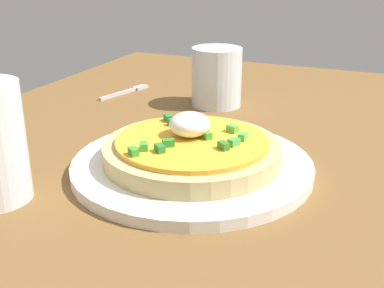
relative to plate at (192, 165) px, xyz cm
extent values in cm
cube|color=brown|center=(-6.52, 4.28, -2.28)|extent=(104.47, 89.07, 3.29)
cylinder|color=white|center=(0.00, 0.00, 0.00)|extent=(27.48, 27.48, 1.27)
cylinder|color=tan|center=(0.00, 0.00, 1.67)|extent=(20.19, 20.19, 2.07)
cylinder|color=gold|center=(0.00, 0.00, 2.97)|extent=(17.28, 17.28, 0.53)
ellipsoid|color=white|center=(-0.91, -0.67, 4.61)|extent=(4.73, 4.73, 2.76)
cube|color=#2D8E29|center=(3.04, -1.48, 3.63)|extent=(1.39, 1.51, 0.80)
cube|color=#52BC49|center=(-2.03, 5.31, 3.63)|extent=(1.31, 0.85, 0.80)
cube|color=#238938|center=(-4.55, -5.17, 3.63)|extent=(1.45, 1.49, 0.80)
cube|color=green|center=(0.02, 4.94, 3.63)|extent=(1.49, 1.22, 0.80)
cube|color=#2D7E30|center=(4.77, -1.64, 3.63)|extent=(1.44, 1.49, 0.80)
cube|color=#50B24A|center=(-4.76, -1.24, 3.63)|extent=(1.34, 1.51, 0.80)
cube|color=#377B28|center=(1.42, 3.79, 3.63)|extent=(1.39, 1.51, 0.80)
cube|color=green|center=(-0.81, 1.42, 3.63)|extent=(1.40, 1.51, 0.80)
cube|color=green|center=(-5.78, -3.33, 3.63)|extent=(1.34, 0.89, 0.80)
cube|color=#298739|center=(-3.54, -3.96, 3.63)|extent=(1.51, 1.35, 0.80)
cube|color=#53B03D|center=(-3.98, 3.40, 3.63)|extent=(1.23, 1.49, 0.80)
cube|color=green|center=(6.65, -3.72, 3.63)|extent=(1.41, 1.50, 0.80)
cube|color=green|center=(4.96, -3.44, 3.63)|extent=(1.51, 1.35, 0.80)
cylinder|color=silver|center=(-25.05, -6.51, 4.03)|extent=(8.00, 8.00, 9.33)
cylinder|color=#C17A22|center=(-25.05, -6.51, 2.35)|extent=(7.04, 7.04, 5.18)
cube|color=#B7B7BC|center=(-23.60, -24.18, -0.39)|extent=(8.33, 2.71, 0.50)
cube|color=#B7B7BC|center=(-29.04, -22.77, -0.39)|extent=(3.06, 2.06, 0.50)
camera|label=1|loc=(47.69, 20.57, 23.21)|focal=46.41mm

